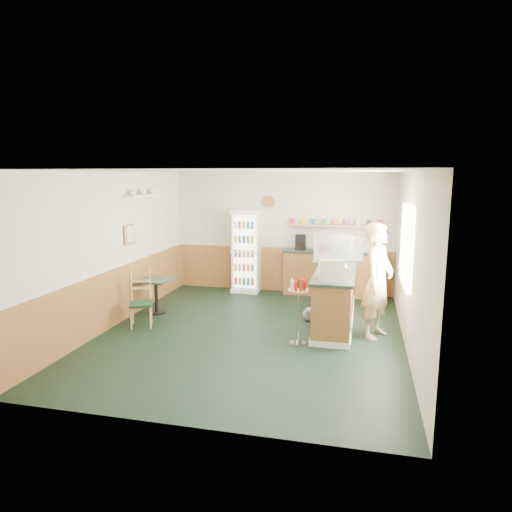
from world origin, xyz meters
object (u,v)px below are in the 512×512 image
(cafe_table, at_px, (156,289))
(cafe_chair, at_px, (143,296))
(drinks_fridge, at_px, (246,251))
(shopkeeper, at_px, (378,281))
(condiment_stand, at_px, (298,301))
(display_case, at_px, (339,248))
(cash_register, at_px, (333,273))

(cafe_table, xyz_separation_m, cafe_chair, (0.08, -0.71, 0.05))
(drinks_fridge, height_order, shopkeeper, shopkeeper)
(shopkeeper, height_order, condiment_stand, shopkeeper)
(shopkeeper, distance_m, condiment_stand, 1.38)
(display_case, bearing_deg, drinks_fridge, 151.43)
(display_case, xyz_separation_m, condiment_stand, (-0.51, -1.88, -0.58))
(shopkeeper, bearing_deg, cafe_chair, 118.89)
(drinks_fridge, relative_size, cash_register, 4.23)
(drinks_fridge, distance_m, cafe_table, 2.46)
(display_case, relative_size, cash_register, 2.11)
(drinks_fridge, bearing_deg, condiment_stand, -61.99)
(cafe_table, height_order, cafe_chair, cafe_chair)
(condiment_stand, relative_size, cafe_chair, 1.00)
(cafe_chair, bearing_deg, cafe_table, 73.01)
(condiment_stand, bearing_deg, cafe_chair, 174.28)
(shopkeeper, xyz_separation_m, cafe_table, (-4.10, 0.37, -0.47))
(cafe_table, bearing_deg, drinks_fridge, 58.22)
(cafe_table, distance_m, cafe_chair, 0.72)
(drinks_fridge, xyz_separation_m, cafe_table, (-1.27, -2.05, -0.46))
(cash_register, xyz_separation_m, cafe_chair, (-3.32, 0.06, -0.60))
(cash_register, distance_m, cafe_chair, 3.37)
(drinks_fridge, distance_m, cafe_chair, 3.03)
(display_case, height_order, cafe_chair, display_case)
(shopkeeper, bearing_deg, display_case, 53.02)
(condiment_stand, xyz_separation_m, cafe_chair, (-2.81, 0.28, -0.16))
(drinks_fridge, xyz_separation_m, display_case, (2.13, -1.16, 0.34))
(cafe_chair, bearing_deg, drinks_fridge, 43.01)
(cash_register, bearing_deg, condiment_stand, -165.32)
(condiment_stand, bearing_deg, cafe_table, 161.10)
(display_case, height_order, cafe_table, display_case)
(drinks_fridge, relative_size, cafe_chair, 1.83)
(cafe_table, bearing_deg, cash_register, -12.77)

